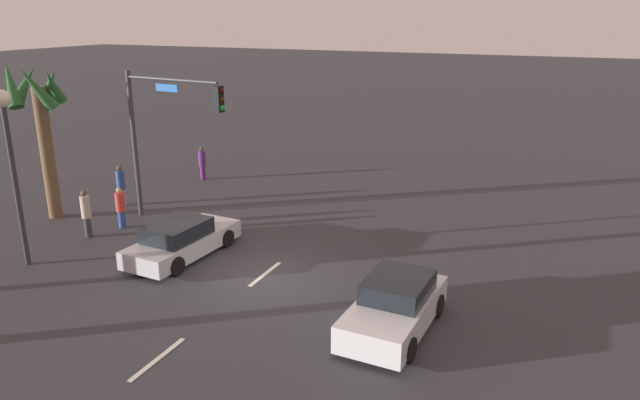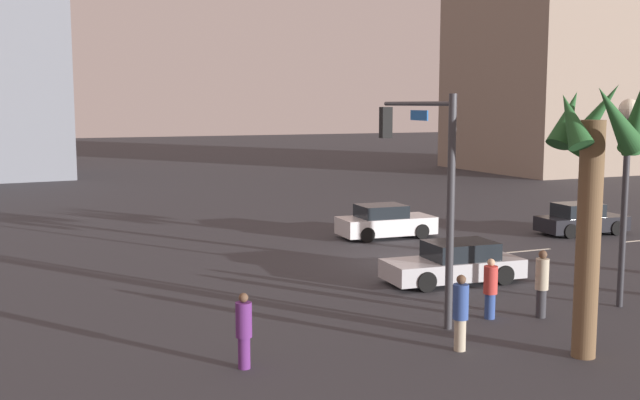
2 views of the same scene
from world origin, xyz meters
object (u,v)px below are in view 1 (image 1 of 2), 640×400
(car_2, at_px, (182,240))
(pedestrian_1, at_px, (121,185))
(pedestrian_3, at_px, (202,163))
(pedestrian_2, at_px, (121,207))
(streetlamp, at_px, (9,145))
(car_1, at_px, (395,306))
(traffic_signal, at_px, (162,123))
(pedestrian_0, at_px, (86,212))
(palm_tree_0, at_px, (39,113))

(car_2, distance_m, pedestrian_1, 7.00)
(pedestrian_3, bearing_deg, pedestrian_2, -170.80)
(streetlamp, bearing_deg, pedestrian_2, -5.65)
(streetlamp, distance_m, pedestrian_2, 5.33)
(car_2, relative_size, pedestrian_1, 2.52)
(car_1, height_order, traffic_signal, traffic_signal)
(streetlamp, height_order, pedestrian_0, streetlamp)
(pedestrian_3, height_order, palm_tree_0, palm_tree_0)
(palm_tree_0, bearing_deg, pedestrian_1, -30.34)
(car_2, distance_m, palm_tree_0, 8.40)
(pedestrian_0, distance_m, palm_tree_0, 4.66)
(car_1, relative_size, pedestrian_1, 2.31)
(pedestrian_0, xyz_separation_m, pedestrian_3, (8.62, 0.73, -0.10))
(pedestrian_3, bearing_deg, pedestrian_0, -175.17)
(pedestrian_1, bearing_deg, pedestrian_2, -138.59)
(pedestrian_1, relative_size, pedestrian_2, 1.10)
(car_1, height_order, pedestrian_1, pedestrian_1)
(pedestrian_1, bearing_deg, pedestrian_3, -8.91)
(car_2, distance_m, pedestrian_3, 10.13)
(pedestrian_2, relative_size, pedestrian_3, 0.97)
(car_1, relative_size, streetlamp, 0.71)
(palm_tree_0, bearing_deg, pedestrian_0, -109.81)
(pedestrian_1, bearing_deg, pedestrian_0, -156.98)
(car_2, xyz_separation_m, pedestrian_0, (0.09, 4.43, 0.37))
(car_1, height_order, pedestrian_2, pedestrian_2)
(traffic_signal, bearing_deg, pedestrian_0, 147.67)
(pedestrian_1, bearing_deg, car_1, -110.93)
(palm_tree_0, bearing_deg, pedestrian_2, -85.56)
(car_2, distance_m, streetlamp, 6.27)
(pedestrian_0, bearing_deg, pedestrian_2, -18.61)
(streetlamp, height_order, pedestrian_1, streetlamp)
(streetlamp, bearing_deg, traffic_signal, -16.87)
(pedestrian_3, bearing_deg, palm_tree_0, 163.37)
(streetlamp, distance_m, pedestrian_1, 7.32)
(pedestrian_0, relative_size, pedestrian_3, 1.10)
(car_2, relative_size, pedestrian_0, 2.46)
(palm_tree_0, bearing_deg, traffic_signal, -70.77)
(traffic_signal, relative_size, streetlamp, 1.02)
(car_1, distance_m, palm_tree_0, 16.41)
(streetlamp, xyz_separation_m, pedestrian_1, (6.39, 1.56, -3.21))
(streetlamp, bearing_deg, pedestrian_1, 13.70)
(traffic_signal, relative_size, pedestrian_2, 3.65)
(streetlamp, height_order, palm_tree_0, palm_tree_0)
(palm_tree_0, bearing_deg, streetlamp, -142.18)
(pedestrian_0, height_order, pedestrian_2, pedestrian_0)
(car_2, relative_size, traffic_signal, 0.76)
(pedestrian_1, bearing_deg, palm_tree_0, 149.66)
(car_1, relative_size, palm_tree_0, 0.64)
(streetlamp, xyz_separation_m, palm_tree_0, (3.89, 3.02, 0.23))
(streetlamp, relative_size, pedestrian_3, 3.48)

